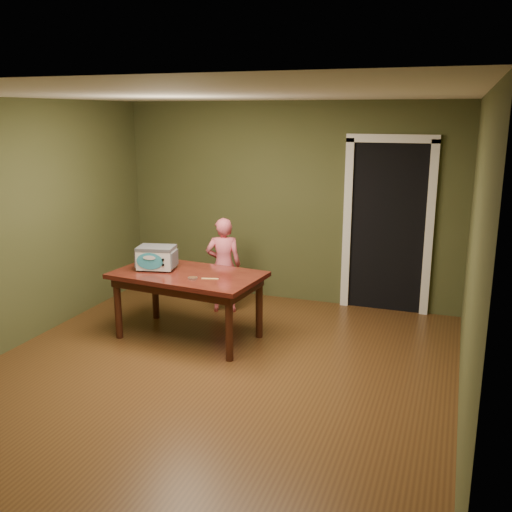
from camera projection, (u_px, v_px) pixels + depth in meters
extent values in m
plane|color=#523317|center=(211.00, 375.00, 5.49)|extent=(5.00, 5.00, 0.00)
cube|color=#434725|center=(288.00, 203.00, 7.45)|extent=(4.50, 0.02, 2.60)
cube|color=#434725|center=(4.00, 346.00, 2.89)|extent=(4.50, 0.02, 2.60)
cube|color=#434725|center=(11.00, 227.00, 5.91)|extent=(0.02, 5.00, 2.60)
cube|color=#434725|center=(472.00, 265.00, 4.43)|extent=(0.02, 5.00, 2.60)
cube|color=white|center=(205.00, 94.00, 4.85)|extent=(4.50, 5.00, 0.02)
cube|color=black|center=(391.00, 224.00, 7.36)|extent=(0.90, 0.60, 2.10)
cube|color=black|center=(387.00, 229.00, 7.07)|extent=(0.90, 0.02, 2.10)
cube|color=white|center=(347.00, 226.00, 7.22)|extent=(0.10, 0.06, 2.20)
cube|color=white|center=(429.00, 232.00, 6.89)|extent=(0.10, 0.06, 2.20)
cube|color=white|center=(393.00, 138.00, 6.79)|extent=(1.10, 0.06, 0.10)
cube|color=#38100C|center=(188.00, 275.00, 6.22)|extent=(1.68, 1.06, 0.05)
cube|color=#36170D|center=(188.00, 282.00, 6.24)|extent=(1.55, 0.93, 0.10)
cylinder|color=#36170D|center=(118.00, 308.00, 6.30)|extent=(0.08, 0.08, 0.70)
cylinder|color=#36170D|center=(155.00, 291.00, 6.92)|extent=(0.08, 0.08, 0.70)
cylinder|color=#36170D|center=(229.00, 328.00, 5.71)|extent=(0.08, 0.08, 0.70)
cylinder|color=#36170D|center=(259.00, 307.00, 6.33)|extent=(0.08, 0.08, 0.70)
cylinder|color=#4C4F54|center=(140.00, 271.00, 6.28)|extent=(0.03, 0.03, 0.02)
cylinder|color=#4C4F54|center=(146.00, 266.00, 6.49)|extent=(0.03, 0.03, 0.02)
cylinder|color=#4C4F54|center=(168.00, 272.00, 6.24)|extent=(0.03, 0.03, 0.02)
cylinder|color=#4C4F54|center=(174.00, 267.00, 6.44)|extent=(0.03, 0.03, 0.02)
cube|color=silver|center=(157.00, 258.00, 6.33)|extent=(0.44, 0.35, 0.22)
cube|color=#4C4F54|center=(156.00, 248.00, 6.30)|extent=(0.45, 0.36, 0.03)
cube|color=#4C4F54|center=(139.00, 258.00, 6.36)|extent=(0.07, 0.25, 0.17)
cube|color=#4C4F54|center=(175.00, 259.00, 6.31)|extent=(0.07, 0.25, 0.17)
ellipsoid|color=teal|center=(150.00, 261.00, 6.20)|extent=(0.29, 0.07, 0.19)
cylinder|color=black|center=(163.00, 260.00, 6.17)|extent=(0.03, 0.02, 0.03)
cylinder|color=black|center=(163.00, 265.00, 6.18)|extent=(0.02, 0.02, 0.02)
cylinder|color=silver|center=(193.00, 278.00, 5.98)|extent=(0.10, 0.10, 0.02)
cylinder|color=#442616|center=(193.00, 278.00, 5.98)|extent=(0.09, 0.09, 0.01)
cube|color=tan|center=(210.00, 279.00, 5.99)|extent=(0.18, 0.07, 0.01)
imported|color=#EA6072|center=(224.00, 265.00, 7.11)|extent=(0.51, 0.42, 1.20)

